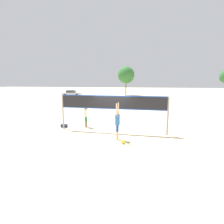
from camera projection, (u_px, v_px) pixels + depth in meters
ground_plane at (112, 132)px, 11.97m from camera, size 200.00×200.00×0.00m
volleyball_net at (112, 105)px, 11.67m from camera, size 7.33×0.11×2.48m
player_spiker at (117, 120)px, 10.14m from camera, size 0.28×0.71×2.18m
player_blocker at (86, 114)px, 12.99m from camera, size 0.28×0.68×1.99m
volleyball at (123, 142)px, 9.60m from camera, size 0.23×0.23×0.23m
gear_bag at (64, 126)px, 13.11m from camera, size 0.43×0.32×0.24m
parked_car_near at (72, 94)px, 42.03m from camera, size 4.73×2.50×1.45m
tree_right_cluster at (126, 75)px, 44.89m from camera, size 4.30×4.30×7.34m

